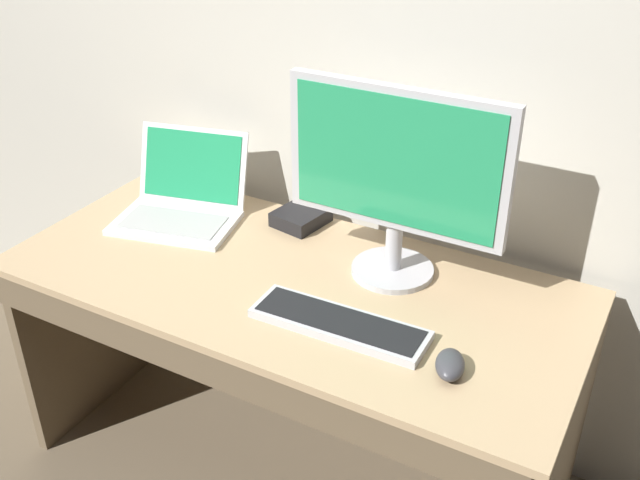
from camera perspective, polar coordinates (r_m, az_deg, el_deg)
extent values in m
plane|color=brown|center=(2.42, -1.98, -17.18)|extent=(14.00, 14.00, 0.00)
cube|color=tan|center=(1.96, -2.33, -3.18)|extent=(1.54, 0.70, 0.02)
cube|color=brown|center=(2.57, -16.78, -5.23)|extent=(0.03, 0.64, 0.69)
cube|color=brown|center=(1.78, -7.90, -9.95)|extent=(1.48, 0.02, 0.10)
cube|color=white|center=(2.24, -11.14, 1.30)|extent=(0.40, 0.30, 0.02)
cube|color=#ACACAC|center=(2.22, -11.29, 1.39)|extent=(0.32, 0.21, 0.00)
cube|color=white|center=(2.31, -9.79, 5.69)|extent=(0.36, 0.16, 0.23)
cube|color=#23935B|center=(2.30, -9.85, 5.68)|extent=(0.32, 0.14, 0.20)
cylinder|color=#B7B7BC|center=(1.98, 5.61, -2.30)|extent=(0.22, 0.22, 0.02)
cylinder|color=#B7B7BC|center=(1.94, 5.72, -0.41)|extent=(0.04, 0.04, 0.14)
cube|color=#B7B7BC|center=(1.82, 5.93, 6.22)|extent=(0.58, 0.03, 0.37)
cube|color=#23935B|center=(1.80, 5.70, 6.03)|extent=(0.53, 0.00, 0.33)
cube|color=#BCBCC1|center=(1.77, 1.50, -6.51)|extent=(0.44, 0.14, 0.02)
cube|color=black|center=(1.76, 1.51, -6.20)|extent=(0.41, 0.12, 0.00)
ellipsoid|color=#38383D|center=(1.66, 10.02, -9.47)|extent=(0.09, 0.12, 0.04)
cube|color=black|center=(2.20, -1.48, 1.79)|extent=(0.15, 0.17, 0.04)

